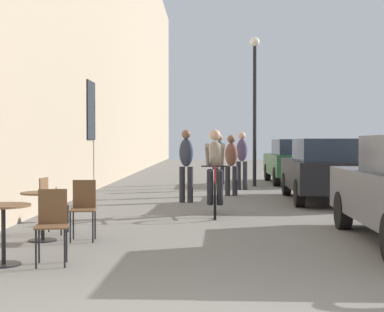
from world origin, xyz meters
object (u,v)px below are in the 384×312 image
cafe_table_near (3,221)px  cafe_table_mid (43,206)px  pedestrian_far (242,157)px  parked_car_second (326,169)px  street_lamp (255,92)px  cafe_chair_mid_toward_street (50,201)px  cafe_chair_near_toward_street (52,221)px  parked_car_third (296,161)px  pedestrian_near (186,161)px  pedestrian_mid (231,162)px  pedestrian_furthest (219,156)px  cyclist_on_bicycle (215,175)px  cafe_chair_mid_toward_wall (83,205)px

cafe_table_near → cafe_table_mid: (-0.01, 1.70, 0.00)m
pedestrian_far → parked_car_second: size_ratio=0.40×
pedestrian_far → street_lamp: 2.57m
cafe_chair_mid_toward_street → parked_car_second: bearing=43.6°
cafe_chair_near_toward_street → parked_car_third: 14.63m
pedestrian_near → pedestrian_mid: 2.15m
cafe_table_mid → parked_car_third: 13.34m
cafe_chair_near_toward_street → cafe_chair_mid_toward_street: same height
cafe_table_mid → cafe_chair_mid_toward_street: 0.70m
pedestrian_far → pedestrian_furthest: pedestrian_far is taller
cafe_chair_mid_toward_street → pedestrian_furthest: pedestrian_furthest is taller
pedestrian_mid → pedestrian_furthest: pedestrian_furthest is taller
cafe_chair_mid_toward_street → pedestrian_far: size_ratio=0.50×
pedestrian_far → pedestrian_furthest: size_ratio=1.02×
cyclist_on_bicycle → cafe_chair_near_toward_street: bearing=-112.9°
cafe_chair_near_toward_street → cafe_table_mid: (-0.57, 1.63, 0.00)m
pedestrian_far → pedestrian_furthest: (-0.64, 2.32, -0.02)m
cafe_table_near → street_lamp: 13.32m
cafe_table_near → cafe_chair_near_toward_street: cafe_chair_near_toward_street is taller
cafe_chair_near_toward_street → pedestrian_furthest: size_ratio=0.52×
cafe_table_near → parked_car_third: parked_car_third is taller
pedestrian_far → cafe_chair_mid_toward_street: bearing=-112.4°
cyclist_on_bicycle → pedestrian_furthest: bearing=88.2°
cafe_chair_near_toward_street → cafe_chair_mid_toward_wall: 1.70m
cafe_table_near → cafe_table_mid: 1.70m
pedestrian_far → cyclist_on_bicycle: bearing=-98.3°
cafe_table_near → cafe_table_mid: same height
pedestrian_near → cafe_chair_mid_toward_street: bearing=-112.3°
pedestrian_far → cafe_chair_mid_toward_wall: bearing=-107.4°
cafe_chair_near_toward_street → cafe_chair_mid_toward_wall: size_ratio=1.00×
cafe_chair_mid_toward_wall → pedestrian_near: 5.66m
cafe_chair_mid_toward_street → pedestrian_near: bearing=67.7°
cafe_chair_near_toward_street → pedestrian_near: pedestrian_near is taller
cafe_table_near → parked_car_third: (5.54, 13.83, 0.28)m
cafe_chair_mid_toward_wall → pedestrian_mid: size_ratio=0.54×
parked_car_third → cafe_table_mid: bearing=-114.6°
pedestrian_near → parked_car_third: 7.51m
pedestrian_near → pedestrian_furthest: bearing=81.3°
pedestrian_near → pedestrian_far: pedestrian_far is taller
cafe_chair_mid_toward_street → cafe_chair_mid_toward_wall: same height
pedestrian_mid → pedestrian_furthest: bearing=93.0°
cafe_chair_mid_toward_street → pedestrian_near: size_ratio=0.51×
cafe_table_mid → cafe_table_near: bearing=-89.6°
cafe_chair_mid_toward_street → pedestrian_near: pedestrian_near is taller
pedestrian_near → pedestrian_far: size_ratio=1.00×
cafe_table_mid → cyclist_on_bicycle: cyclist_on_bicycle is taller
cafe_chair_mid_toward_wall → cyclist_on_bicycle: bearing=56.8°
parked_car_third → pedestrian_furthest: bearing=-170.7°
cafe_table_mid → pedestrian_far: bearing=69.5°
cafe_table_near → pedestrian_mid: (3.07, 9.06, 0.41)m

